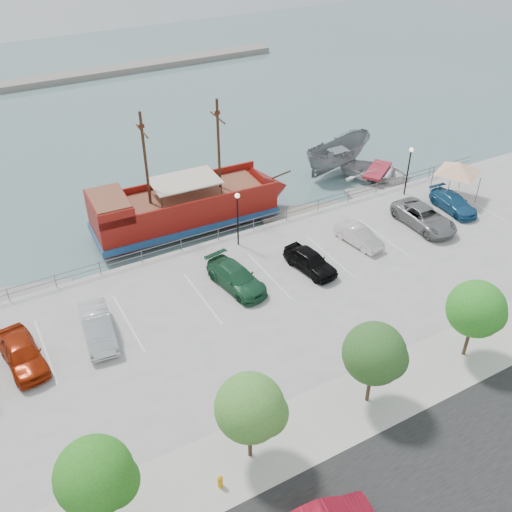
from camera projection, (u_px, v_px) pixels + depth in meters
ground at (284, 303)px, 38.18m from camera, size 160.00×160.00×0.00m
street at (466, 480)px, 26.10m from camera, size 100.00×8.00×0.04m
sidewalk at (382, 393)px, 30.41m from camera, size 100.00×4.00×0.05m
seawall_railing at (230, 230)px, 42.92m from camera, size 50.00×0.06×1.00m
far_shore at (143, 66)px, 81.50m from camera, size 40.00×3.00×0.80m
pirate_ship at (199, 205)px, 45.56m from camera, size 16.96×5.35×10.63m
patrol_boat at (338, 157)px, 53.64m from camera, size 8.22×4.31×3.02m
speedboat at (377, 174)px, 52.52m from camera, size 7.58×8.09×1.36m
dock_west at (20, 296)px, 38.55m from camera, size 7.18×3.78×0.39m
dock_mid at (302, 213)px, 47.66m from camera, size 7.40×3.87×0.41m
dock_east at (381, 190)px, 51.02m from camera, size 6.65×2.75×0.37m
canopy_tent at (459, 162)px, 46.52m from camera, size 5.50×5.50×3.66m
fire_hydrant at (220, 481)px, 25.63m from camera, size 0.26×0.26×0.74m
lamp_post_mid at (238, 210)px, 40.62m from camera, size 0.36×0.36×4.28m
lamp_post_right at (409, 163)px, 47.02m from camera, size 0.36×0.36×4.28m
tree_b at (99, 477)px, 22.55m from camera, size 3.30×3.20×5.00m
tree_c at (253, 409)px, 25.35m from camera, size 3.30×3.20×5.00m
tree_d at (377, 355)px, 28.15m from camera, size 3.30×3.20×5.00m
tree_e at (479, 310)px, 30.96m from camera, size 3.30×3.20×5.00m
parked_car_a at (22, 353)px, 31.77m from camera, size 2.41×4.90×1.61m
parked_car_b at (98, 327)px, 33.58m from camera, size 2.15×4.87×1.55m
parked_car_d at (236, 277)px, 37.70m from camera, size 2.83×5.30×1.46m
parked_car_e at (310, 261)px, 39.26m from camera, size 2.37×4.53×1.47m
parked_car_f at (359, 236)px, 42.01m from camera, size 1.97×4.17×1.32m
parked_car_g at (424, 217)px, 44.02m from camera, size 2.58×5.58×1.55m
parked_car_h at (453, 203)px, 46.12m from camera, size 2.17×4.67×1.32m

